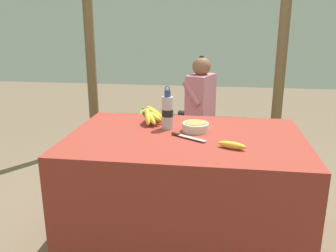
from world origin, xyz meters
name	(u,v)px	position (x,y,z in m)	size (l,w,h in m)	color
ground_plane	(184,243)	(0.00, 0.00, 0.00)	(12.00, 12.00, 0.00)	#75604C
market_counter	(185,191)	(0.00, 0.00, 0.38)	(1.43, 0.95, 0.76)	maroon
banana_bunch_ripe	(152,115)	(-0.25, 0.23, 0.82)	(0.17, 0.26, 0.13)	#4C381E
serving_bowl	(195,126)	(0.05, 0.10, 0.79)	(0.17, 0.17, 0.06)	silver
water_bottle	(168,112)	(-0.13, 0.13, 0.87)	(0.07, 0.07, 0.28)	silver
loose_banana_front	(232,145)	(0.27, -0.20, 0.78)	(0.16, 0.09, 0.04)	gold
knife	(184,136)	(-0.01, -0.04, 0.77)	(0.22, 0.15, 0.02)	#BCBCC1
wooden_bench	(179,126)	(-0.21, 1.50, 0.37)	(1.41, 0.32, 0.45)	brown
seated_vendor	(196,101)	(-0.03, 1.49, 0.64)	(0.47, 0.43, 1.10)	#232328
banana_bunch_green	(145,112)	(-0.57, 1.51, 0.50)	(0.16, 0.25, 0.12)	#4C381E
support_post_near	(89,31)	(-1.25, 1.83, 1.32)	(0.11, 0.11, 2.64)	brown
support_post_far	(284,32)	(0.83, 1.83, 1.32)	(0.11, 0.11, 2.64)	brown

